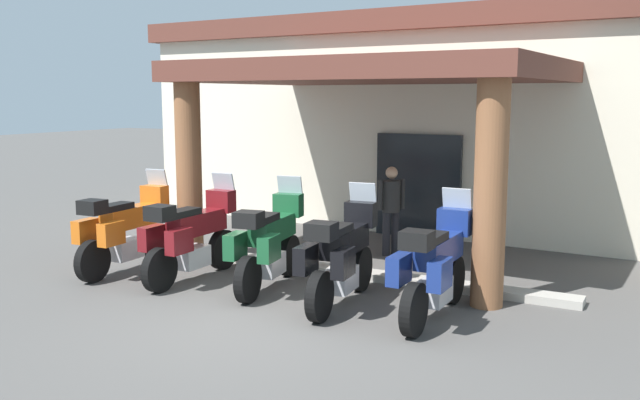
# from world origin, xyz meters

# --- Properties ---
(ground_plane) EXTENTS (80.00, 80.00, 0.00)m
(ground_plane) POSITION_xyz_m (0.00, 0.00, 0.00)
(ground_plane) COLOR #514F4C
(motel_building) EXTENTS (14.59, 10.38, 4.59)m
(motel_building) POSITION_xyz_m (0.13, 8.59, 2.34)
(motel_building) COLOR silver
(motel_building) RESTS_ON ground_plane
(motorcycle_orange) EXTENTS (0.72, 2.21, 1.61)m
(motorcycle_orange) POSITION_xyz_m (-3.27, 1.12, 0.70)
(motorcycle_orange) COLOR black
(motorcycle_orange) RESTS_ON ground_plane
(motorcycle_maroon) EXTENTS (0.70, 2.21, 1.61)m
(motorcycle_maroon) POSITION_xyz_m (-1.95, 1.19, 0.70)
(motorcycle_maroon) COLOR black
(motorcycle_maroon) RESTS_ON ground_plane
(motorcycle_green) EXTENTS (0.83, 2.21, 1.61)m
(motorcycle_green) POSITION_xyz_m (-0.64, 1.35, 0.70)
(motorcycle_green) COLOR black
(motorcycle_green) RESTS_ON ground_plane
(motorcycle_black) EXTENTS (0.73, 2.21, 1.61)m
(motorcycle_black) POSITION_xyz_m (0.68, 1.10, 0.70)
(motorcycle_black) COLOR black
(motorcycle_black) RESTS_ON ground_plane
(motorcycle_blue) EXTENTS (0.70, 2.21, 1.61)m
(motorcycle_blue) POSITION_xyz_m (1.99, 1.15, 0.70)
(motorcycle_blue) COLOR black
(motorcycle_blue) RESTS_ON ground_plane
(pedestrian) EXTENTS (0.38, 0.42, 1.61)m
(pedestrian) POSITION_xyz_m (0.14, 4.23, 0.92)
(pedestrian) COLOR black
(pedestrian) RESTS_ON ground_plane
(curb_strip) EXTENTS (8.58, 0.36, 0.12)m
(curb_strip) POSITION_xyz_m (-0.64, 2.56, 0.06)
(curb_strip) COLOR #ADA89E
(curb_strip) RESTS_ON ground_plane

